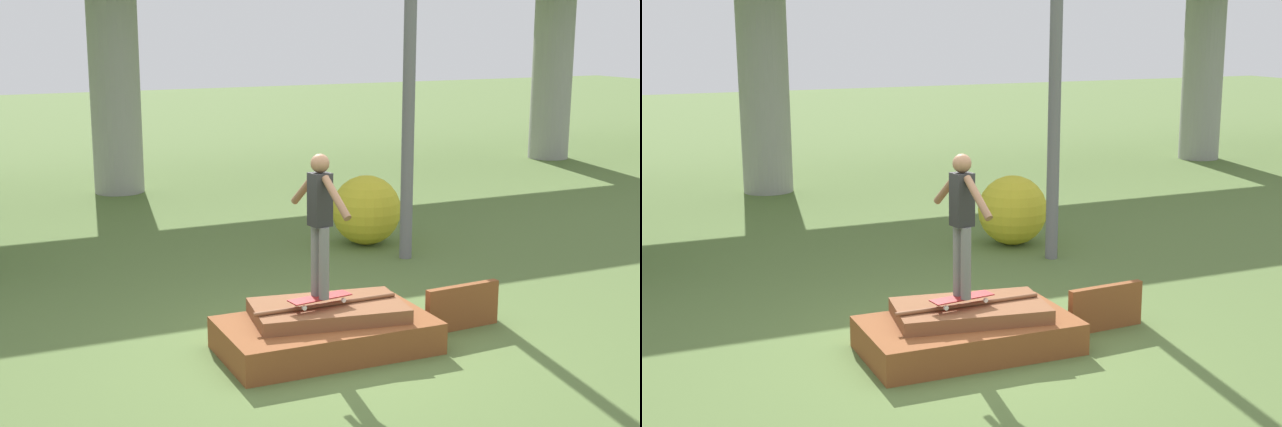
{
  "view_description": "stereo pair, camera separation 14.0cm",
  "coord_description": "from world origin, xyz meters",
  "views": [
    {
      "loc": [
        -4.25,
        -8.95,
        3.81
      ],
      "look_at": [
        -0.09,
        -0.03,
        1.67
      ],
      "focal_mm": 50.0,
      "sensor_mm": 36.0,
      "label": 1
    },
    {
      "loc": [
        -4.12,
        -9.01,
        3.81
      ],
      "look_at": [
        -0.09,
        -0.03,
        1.67
      ],
      "focal_mm": 50.0,
      "sensor_mm": 36.0,
      "label": 2
    }
  ],
  "objects": [
    {
      "name": "scrap_pile",
      "position": [
        0.01,
        0.01,
        0.24
      ],
      "size": [
        2.5,
        1.42,
        0.59
      ],
      "color": "brown",
      "rests_on": "ground_plane"
    },
    {
      "name": "skater",
      "position": [
        -0.09,
        -0.03,
        1.65
      ],
      "size": [
        0.25,
        1.18,
        1.67
      ],
      "color": "slate",
      "rests_on": "skateboard"
    },
    {
      "name": "skateboard",
      "position": [
        -0.09,
        -0.03,
        0.67
      ],
      "size": [
        0.79,
        0.31,
        0.09
      ],
      "color": "maroon",
      "rests_on": "scrap_pile"
    },
    {
      "name": "ground_plane",
      "position": [
        0.0,
        0.0,
        0.0
      ],
      "size": [
        80.0,
        80.0,
        0.0
      ],
      "primitive_type": "plane",
      "color": "#567038"
    },
    {
      "name": "bush_yellow_flowering",
      "position": [
        2.82,
        4.33,
        0.6
      ],
      "size": [
        1.2,
        1.2,
        1.2
      ],
      "color": "gold",
      "rests_on": "ground_plane"
    },
    {
      "name": "scrap_plank_loose",
      "position": [
        1.88,
        -0.03,
        0.28
      ],
      "size": [
        1.06,
        0.15,
        0.57
      ],
      "color": "brown",
      "rests_on": "ground_plane"
    }
  ]
}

